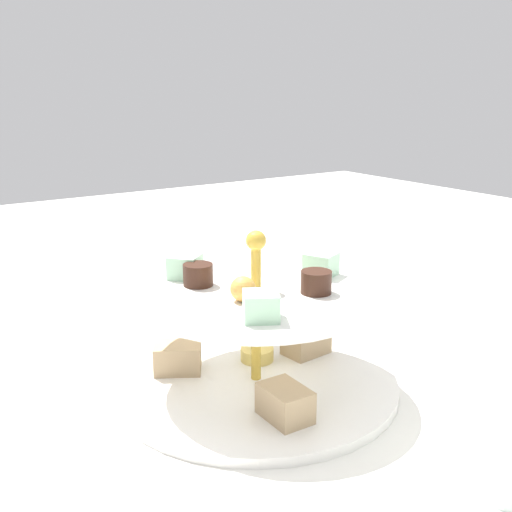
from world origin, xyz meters
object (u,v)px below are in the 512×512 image
at_px(water_glass_short_left, 224,280).
at_px(butter_knife_right, 491,339).
at_px(teacup_with_saucer, 326,287).
at_px(tiered_serving_stand, 256,344).

xyz_separation_m(water_glass_short_left, butter_knife_right, (-0.30, -0.20, -0.03)).
height_order(water_glass_short_left, teacup_with_saucer, water_glass_short_left).
bearing_deg(butter_knife_right, teacup_with_saucer, 33.23).
relative_size(tiered_serving_stand, teacup_with_saucer, 3.20).
distance_m(water_glass_short_left, butter_knife_right, 0.36).
distance_m(teacup_with_saucer, butter_knife_right, 0.23).
height_order(tiered_serving_stand, water_glass_short_left, tiered_serving_stand).
distance_m(tiered_serving_stand, teacup_with_saucer, 0.27).
bearing_deg(teacup_with_saucer, water_glass_short_left, 55.16).
distance_m(tiered_serving_stand, butter_knife_right, 0.31).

